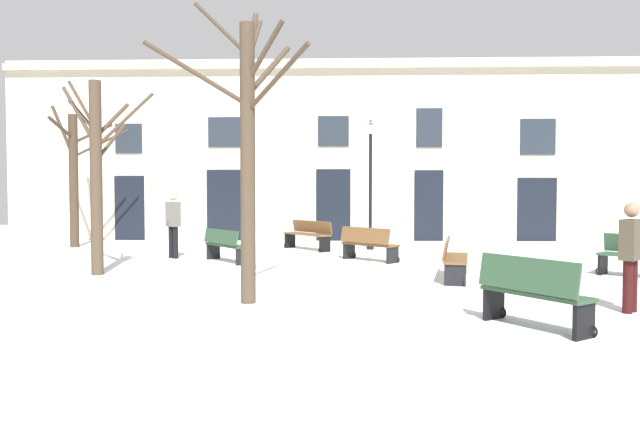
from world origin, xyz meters
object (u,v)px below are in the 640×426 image
bench_near_center_tree (308,234)px  bench_near_lamp (533,292)px  streetlamp (370,170)px  person_strolling (631,252)px  tree_center (248,143)px  bench_back_to_back_right (225,245)px  person_by_shop_door (173,221)px  tree_left_of_center (74,172)px  tree_near_facade (96,167)px  bench_by_litter_bin (453,258)px  bench_back_to_back_left (369,244)px

bench_near_center_tree → bench_near_lamp: (3.50, -10.24, 0.01)m
streetlamp → person_strolling: bearing=-69.8°
tree_center → person_strolling: (5.80, -0.59, -1.67)m
bench_near_center_tree → bench_back_to_back_right: bench_near_center_tree is taller
bench_near_lamp → tree_center: bearing=30.9°
person_by_shop_door → bench_back_to_back_right: bearing=-169.5°
streetlamp → bench_back_to_back_right: 5.39m
streetlamp → bench_near_lamp: 10.70m
bench_near_center_tree → tree_left_of_center: bearing=-135.9°
tree_near_facade → person_by_shop_door: size_ratio=2.38×
tree_left_of_center → person_strolling: tree_left_of_center is taller
bench_near_center_tree → person_strolling: bearing=-11.0°
tree_near_facade → streetlamp: 8.26m
tree_center → bench_by_litter_bin: (3.78, 2.66, -2.14)m
bench_back_to_back_right → streetlamp: bearing=-87.8°
bench_by_litter_bin → bench_back_to_back_left: size_ratio=1.30×
tree_near_facade → person_by_shop_door: tree_near_facade is taller
streetlamp → bench_by_litter_bin: 6.47m
bench_near_center_tree → tree_center: bearing=-44.6°
tree_center → tree_near_facade: tree_center is taller
streetlamp → bench_near_center_tree: (-1.87, -0.16, -1.91)m
tree_center → person_strolling: 6.07m
tree_near_facade → tree_left_of_center: bearing=117.6°
tree_center → bench_near_center_tree: (0.51, 8.51, -2.11)m
tree_center → bench_back_to_back_left: tree_center is taller
bench_by_litter_bin → streetlamp: bearing=25.0°
bench_by_litter_bin → person_strolling: bearing=-136.2°
tree_left_of_center → bench_by_litter_bin: (10.65, -6.46, -1.91)m
bench_near_lamp → person_by_shop_door: bearing=5.6°
bench_back_to_back_right → bench_by_litter_bin: bearing=-156.5°
tree_center → tree_left_of_center: size_ratio=1.08×
tree_center → person_by_shop_door: size_ratio=2.77×
person_by_shop_door → tree_near_facade: bearing=112.4°
bench_near_center_tree → bench_back_to_back_right: size_ratio=1.06×
tree_center → bench_back_to_back_right: 5.96m
streetlamp → person_strolling: 9.99m
tree_left_of_center → bench_back_to_back_right: 6.90m
streetlamp → tree_left_of_center: bearing=177.3°
tree_left_of_center → bench_back_to_back_right: size_ratio=2.86×
bench_near_center_tree → bench_back_to_back_right: (-1.91, -3.13, -0.04)m
tree_near_facade → bench_near_lamp: size_ratio=2.78×
tree_left_of_center → tree_near_facade: bearing=-62.4°
streetlamp → bench_by_litter_bin: size_ratio=2.01×
tree_near_facade → person_strolling: 10.35m
tree_center → tree_left_of_center: bearing=127.0°
bench_near_lamp → person_strolling: bearing=-93.3°
tree_near_facade → bench_near_lamp: 9.34m
bench_back_to_back_left → bench_near_center_tree: bearing=-15.7°
bench_near_center_tree → person_by_shop_door: person_by_shop_door is taller
tree_left_of_center → bench_near_lamp: size_ratio=2.99×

